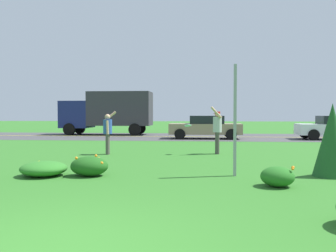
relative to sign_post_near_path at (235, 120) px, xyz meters
The scene contains 14 objects.
ground_plane 5.80m from the sign_post_near_path, 116.67° to the left, with size 120.00×120.00×0.00m, color #2D6B23.
highway_strip 15.67m from the sign_post_near_path, 99.32° to the left, with size 120.00×8.19×0.01m, color #424244.
highway_center_stripe 15.67m from the sign_post_near_path, 99.32° to the left, with size 120.00×0.16×0.00m, color yellow.
daylily_clump_mid_left 3.87m from the sign_post_near_path, behind, with size 0.96×0.84×0.52m.
daylily_clump_near_camera 1.92m from the sign_post_near_path, 57.71° to the right, with size 0.73×0.72×0.47m.
daylily_clump_mid_right 5.01m from the sign_post_near_path, behind, with size 1.17×1.14×0.37m.
sign_post_near_path is the anchor object (origin of this frame).
evergreen_shrub_side 2.48m from the sign_post_near_path, ahead, with size 0.93×0.93×1.84m, color #1E5123.
person_thrower_blue_shirt 6.31m from the sign_post_near_path, 135.31° to the left, with size 0.48×0.53×1.68m.
person_catcher_red_cap_gray_shirt 5.00m from the sign_post_near_path, 92.73° to the left, with size 0.46×0.52×1.87m.
frisbee_pale_blue 4.98m from the sign_post_near_path, 106.13° to the left, with size 0.29×0.27×0.13m.
car_white_center_left 15.41m from the sign_post_near_path, 61.71° to the left, with size 4.50×2.00×1.45m.
car_tan_center_right 13.58m from the sign_post_near_path, 92.57° to the left, with size 4.50×2.00×1.45m.
box_truck_navy 18.94m from the sign_post_near_path, 114.42° to the left, with size 6.70×2.46×3.20m.
Camera 1 is at (1.70, -3.85, 1.58)m, focal length 38.41 mm.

